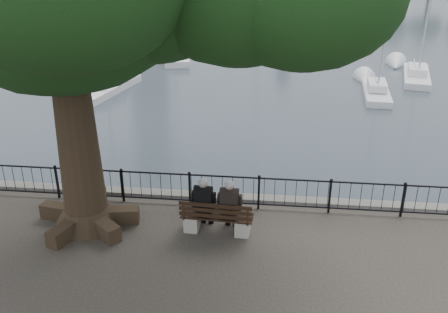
# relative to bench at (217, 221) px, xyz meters

# --- Properties ---
(harbor) EXTENTS (260.00, 260.00, 1.20)m
(harbor) POSITION_rel_bench_xyz_m (0.04, 1.88, -0.85)
(harbor) COLOR #5D5B55
(harbor) RESTS_ON ground
(railing) EXTENTS (22.06, 0.06, 1.00)m
(railing) POSITION_rel_bench_xyz_m (0.04, 1.38, 0.21)
(railing) COLOR black
(railing) RESTS_ON ground
(bench) EXTENTS (1.93, 0.68, 1.00)m
(bench) POSITION_rel_bench_xyz_m (0.00, 0.00, 0.00)
(bench) COLOR gray
(bench) RESTS_ON ground
(person_left) EXTENTS (0.48, 0.80, 1.59)m
(person_left) POSITION_rel_bench_xyz_m (-0.34, 0.13, 0.38)
(person_left) COLOR black
(person_left) RESTS_ON ground
(person_right) EXTENTS (0.48, 0.80, 1.59)m
(person_right) POSITION_rel_bench_xyz_m (0.34, 0.09, 0.38)
(person_right) COLOR black
(person_right) RESTS_ON ground
(sailboat_a) EXTENTS (2.58, 5.54, 9.21)m
(sailboat_a) POSITION_rel_bench_xyz_m (-8.16, 15.41, -1.06)
(sailboat_a) COLOR white
(sailboat_a) RESTS_ON ground
(sailboat_b) EXTENTS (3.02, 6.33, 13.38)m
(sailboat_b) POSITION_rel_bench_xyz_m (-5.94, 23.98, -0.98)
(sailboat_b) COLOR white
(sailboat_b) RESTS_ON ground
(sailboat_c) EXTENTS (1.72, 4.83, 8.84)m
(sailboat_c) POSITION_rel_bench_xyz_m (6.93, 16.33, -1.06)
(sailboat_c) COLOR white
(sailboat_c) RESTS_ON ground
(sailboat_d) EXTENTS (2.51, 5.48, 10.04)m
(sailboat_d) POSITION_rel_bench_xyz_m (9.97, 20.06, -1.05)
(sailboat_d) COLOR white
(sailboat_d) RESTS_ON ground
(sailboat_e) EXTENTS (2.60, 5.84, 13.38)m
(sailboat_e) POSITION_rel_bench_xyz_m (-13.60, 25.64, -0.97)
(sailboat_e) COLOR white
(sailboat_e) RESTS_ON ground
(sailboat_f) EXTENTS (2.37, 6.17, 13.51)m
(sailboat_f) POSITION_rel_bench_xyz_m (-0.37, 30.58, -0.98)
(sailboat_f) COLOR white
(sailboat_f) RESTS_ON ground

